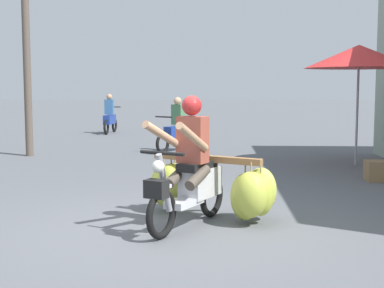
% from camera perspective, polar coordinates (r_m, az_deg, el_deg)
% --- Properties ---
extents(ground_plane, '(120.00, 120.00, 0.00)m').
position_cam_1_polar(ground_plane, '(6.60, -2.39, -8.85)').
color(ground_plane, '#56595E').
extents(motorbike_main_loaded, '(1.75, 1.93, 1.58)m').
position_cam_1_polar(motorbike_main_loaded, '(6.91, 2.00, -4.06)').
color(motorbike_main_loaded, black).
rests_on(motorbike_main_loaded, ground).
extents(motorbike_distant_ahead_left, '(0.94, 1.43, 1.40)m').
position_cam_1_polar(motorbike_distant_ahead_left, '(14.23, -1.56, 1.51)').
color(motorbike_distant_ahead_left, black).
rests_on(motorbike_distant_ahead_left, ground).
extents(motorbike_distant_ahead_right, '(0.50, 1.62, 1.40)m').
position_cam_1_polar(motorbike_distant_ahead_right, '(19.78, -8.48, 2.72)').
color(motorbike_distant_ahead_right, black).
rests_on(motorbike_distant_ahead_right, ground).
extents(market_umbrella_near_shop, '(2.27, 2.27, 2.55)m').
position_cam_1_polar(market_umbrella_near_shop, '(12.23, 16.84, 8.63)').
color(market_umbrella_near_shop, '#99999E').
rests_on(market_umbrella_near_shop, ground).
extents(produce_crate, '(0.56, 0.40, 0.36)m').
position_cam_1_polar(produce_crate, '(10.42, 19.00, -2.65)').
color(produce_crate, olive).
rests_on(produce_crate, ground).
extents(utility_pole, '(0.18, 0.18, 5.24)m').
position_cam_1_polar(utility_pole, '(13.86, -16.72, 9.62)').
color(utility_pole, brown).
rests_on(utility_pole, ground).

